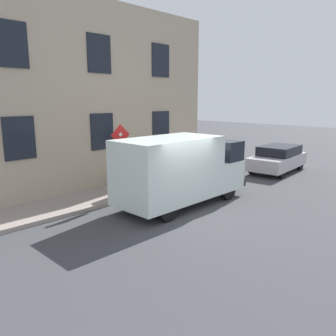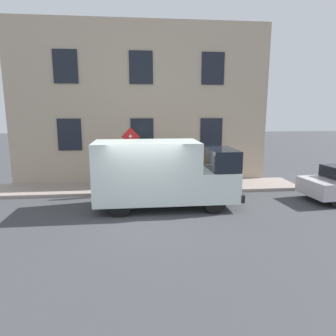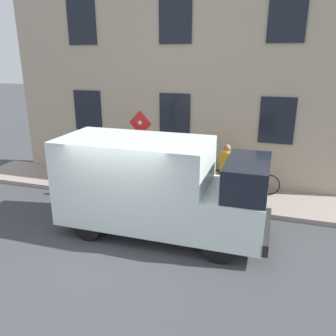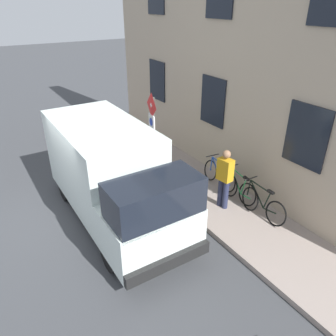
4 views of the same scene
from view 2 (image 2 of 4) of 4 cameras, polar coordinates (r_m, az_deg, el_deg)
name	(u,v)px [view 2 (image 2 of 4)]	position (r m, az deg, el deg)	size (l,w,h in m)	color
ground_plane	(146,213)	(10.89, -4.26, -8.50)	(80.00, 80.00, 0.00)	#3D3F42
sidewalk_slab	(143,187)	(14.11, -4.69, -3.68)	(2.12, 14.46, 0.14)	gray
building_facade	(141,105)	(15.07, -5.05, 11.83)	(0.75, 12.46, 7.73)	tan
sign_post_stacked	(131,151)	(12.92, -7.05, 3.27)	(0.18, 0.56, 2.64)	#474C47
delivery_van	(163,173)	(11.17, -0.96, -0.87)	(2.01, 5.34, 2.50)	white
bicycle_black	(201,175)	(14.84, 6.35, -1.24)	(0.46, 1.71, 0.89)	black
bicycle_green	(185,175)	(14.68, 3.15, -1.31)	(0.50, 1.71, 0.89)	black
bicycle_blue	(167,175)	(14.58, -0.12, -1.39)	(0.46, 1.72, 0.89)	black
pedestrian	(187,166)	(13.98, 3.65, 0.40)	(0.31, 0.43, 1.72)	#262B47
litter_bin	(130,180)	(13.30, -7.29, -2.33)	(0.44, 0.44, 0.90)	#2D5133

